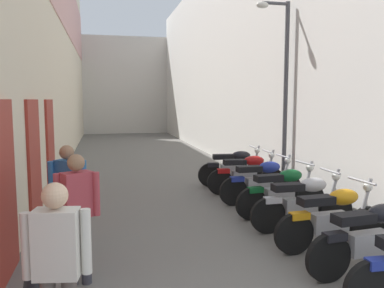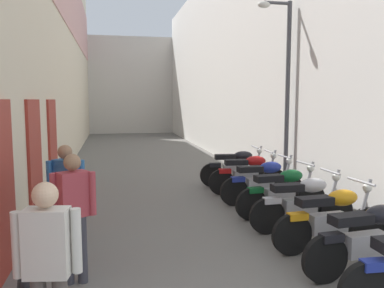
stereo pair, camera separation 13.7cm
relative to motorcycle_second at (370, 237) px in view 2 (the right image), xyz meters
name	(u,v)px [view 2 (the right image)]	position (x,y,z in m)	size (l,w,h in m)	color
ground_plane	(157,172)	(-1.76, 7.65, -0.50)	(40.27, 40.27, 0.00)	#66635E
building_left	(61,39)	(-4.64, 9.60, 3.66)	(0.45, 24.27, 8.26)	beige
building_right	(230,58)	(1.14, 9.65, 3.18)	(0.45, 24.27, 7.35)	silver
building_far_end	(130,86)	(-1.76, 22.79, 2.62)	(8.39, 2.00, 6.24)	beige
motorcycle_second	(370,237)	(0.00, 0.00, 0.00)	(1.85, 0.58, 1.04)	black
motorcycle_third	(331,217)	(0.00, 0.86, 0.00)	(1.85, 0.58, 1.04)	black
motorcycle_fourth	(303,202)	(0.00, 1.72, 0.00)	(1.85, 0.58, 1.04)	black
motorcycle_fifth	(282,191)	(0.00, 2.53, 0.00)	(1.85, 0.58, 1.04)	black
motorcycle_sixth	(263,181)	(0.00, 3.49, 0.00)	(1.85, 0.58, 1.04)	black
motorcycle_seventh	(248,173)	(0.00, 4.38, 0.00)	(1.85, 0.58, 1.04)	black
motorcycle_eighth	(236,167)	(0.00, 5.26, 0.00)	(1.85, 0.58, 1.04)	black
pedestrian_by_doorway	(48,264)	(-3.61, -1.04, 0.42)	(0.52, 0.26, 1.57)	#564C47
pedestrian_mid_alley	(74,209)	(-3.55, 0.56, 0.42)	(0.52, 0.34, 1.57)	#383842
pedestrian_further_down	(66,191)	(-3.74, 1.53, 0.42)	(0.52, 0.37, 1.57)	#564C47
umbrella_leaning	(25,264)	(-3.91, -0.41, 0.18)	(0.20, 0.35, 0.97)	#4C4C4C
street_lamp	(284,83)	(0.69, 4.10, 2.06)	(0.79, 0.18, 4.33)	#47474C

